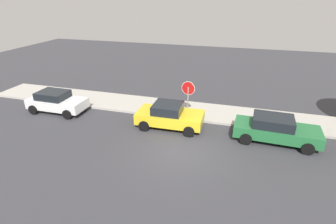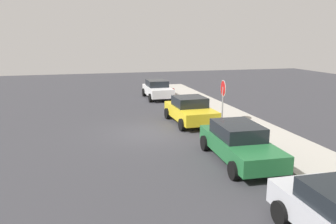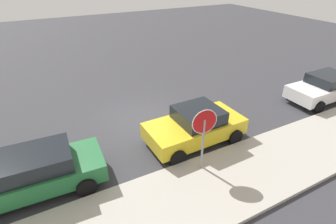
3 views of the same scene
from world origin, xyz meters
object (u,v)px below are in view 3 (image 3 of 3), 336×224
(parked_car_yellow, at_px, (195,126))
(parked_car_green, at_px, (32,173))
(parked_car_white, at_px, (324,87))
(stop_sign, at_px, (204,130))

(parked_car_yellow, relative_size, parked_car_green, 0.88)
(parked_car_green, height_order, parked_car_white, parked_car_green)
(parked_car_yellow, height_order, parked_car_white, parked_car_yellow)
(parked_car_yellow, bearing_deg, parked_car_green, -0.63)
(stop_sign, xyz_separation_m, parked_car_yellow, (-0.77, -1.60, -0.97))
(parked_car_green, xyz_separation_m, parked_car_white, (-14.09, 0.08, 0.00))
(parked_car_white, bearing_deg, stop_sign, 10.20)
(parked_car_green, bearing_deg, stop_sign, 162.43)
(parked_car_yellow, distance_m, parked_car_green, 6.03)
(parked_car_yellow, xyz_separation_m, parked_car_green, (6.03, -0.07, -0.00))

